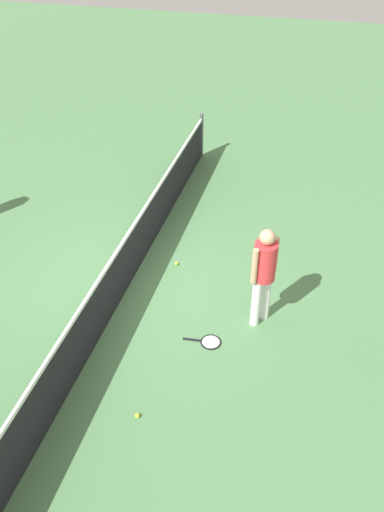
{
  "coord_description": "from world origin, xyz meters",
  "views": [
    {
      "loc": [
        -6.46,
        -2.8,
        5.76
      ],
      "look_at": [
        -0.19,
        -1.14,
        0.9
      ],
      "focal_mm": 36.84,
      "sensor_mm": 36.0,
      "label": 1
    }
  ],
  "objects_px": {
    "player_near_side": "(264,270)",
    "tennis_ball_near_player": "(137,416)",
    "tennis_ball_midcourt": "(176,263)",
    "tennis_racket_near_player": "(209,342)"
  },
  "relations": [
    {
      "from": "tennis_ball_near_player",
      "to": "tennis_ball_midcourt",
      "type": "relative_size",
      "value": 1.0
    },
    {
      "from": "player_near_side",
      "to": "tennis_ball_near_player",
      "type": "relative_size",
      "value": 25.76
    },
    {
      "from": "tennis_ball_near_player",
      "to": "tennis_ball_midcourt",
      "type": "xyz_separation_m",
      "value": [
        3.24,
        0.41,
        0.0
      ]
    },
    {
      "from": "player_near_side",
      "to": "tennis_racket_near_player",
      "type": "relative_size",
      "value": 2.85
    },
    {
      "from": "tennis_racket_near_player",
      "to": "tennis_ball_midcourt",
      "type": "distance_m",
      "value": 1.97
    },
    {
      "from": "tennis_ball_near_player",
      "to": "tennis_ball_midcourt",
      "type": "height_order",
      "value": "same"
    },
    {
      "from": "player_near_side",
      "to": "tennis_racket_near_player",
      "type": "height_order",
      "value": "player_near_side"
    },
    {
      "from": "player_near_side",
      "to": "tennis_racket_near_player",
      "type": "bearing_deg",
      "value": 136.07
    },
    {
      "from": "player_near_side",
      "to": "tennis_ball_near_player",
      "type": "xyz_separation_m",
      "value": [
        -2.21,
        1.24,
        -0.98
      ]
    },
    {
      "from": "tennis_racket_near_player",
      "to": "tennis_ball_near_player",
      "type": "bearing_deg",
      "value": 158.88
    }
  ]
}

